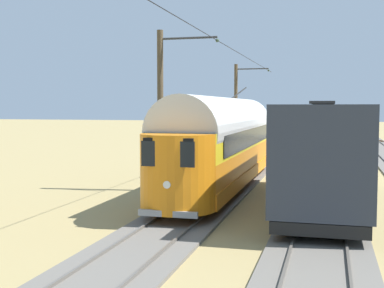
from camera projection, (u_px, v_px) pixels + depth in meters
ground_plane at (325, 177)px, 28.44m from camera, size 220.00×220.00×0.00m
track_adjacent_siding at (325, 176)px, 28.73m from camera, size 2.80×80.00×0.18m
track_third_siding at (242, 173)px, 29.92m from camera, size 2.80×80.00×0.18m
vintage_streetcar at (223, 141)px, 24.36m from camera, size 2.65×17.45×4.85m
boxcar_adjacent at (323, 151)px, 19.85m from camera, size 2.96×12.56×3.85m
catenary_pole_foreground at (237, 107)px, 42.33m from camera, size 2.86×0.28×7.32m
catenary_pole_mid_near at (162, 108)px, 23.56m from camera, size 2.86×0.28×7.32m
overhead_wire_run at (220, 42)px, 23.41m from camera, size 2.66×42.95×0.18m
spare_tie_stack at (209, 161)px, 34.48m from camera, size 2.40×2.40×0.54m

